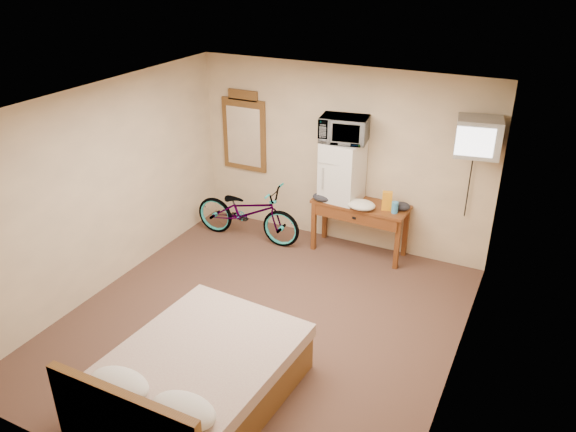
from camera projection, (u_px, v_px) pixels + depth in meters
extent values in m
plane|color=#493024|center=(261.00, 322.00, 6.38)|extent=(4.60, 4.60, 0.00)
plane|color=silver|center=(255.00, 106.00, 5.29)|extent=(4.60, 4.60, 0.00)
cube|color=tan|center=(340.00, 157.00, 7.69)|extent=(4.20, 0.04, 2.50)
cube|color=tan|center=(100.00, 354.00, 3.98)|extent=(4.20, 0.04, 2.50)
cube|color=tan|center=(104.00, 189.00, 6.68)|extent=(0.04, 4.60, 2.50)
cube|color=tan|center=(464.00, 271.00, 4.99)|extent=(0.04, 4.60, 2.50)
cube|color=beige|center=(333.00, 179.00, 7.86)|extent=(0.08, 0.01, 0.13)
cube|color=brown|center=(361.00, 204.00, 7.54)|extent=(1.30, 0.53, 0.04)
cube|color=brown|center=(314.00, 226.00, 7.78)|extent=(0.06, 0.06, 0.71)
cube|color=brown|center=(397.00, 245.00, 7.30)|extent=(0.06, 0.06, 0.71)
cube|color=brown|center=(325.00, 215.00, 8.10)|extent=(0.06, 0.06, 0.71)
cube|color=brown|center=(405.00, 232.00, 7.62)|extent=(0.06, 0.06, 0.71)
cube|color=brown|center=(355.00, 217.00, 7.40)|extent=(1.17, 0.08, 0.16)
cube|color=black|center=(354.00, 218.00, 7.39)|extent=(0.05, 0.02, 0.03)
cube|color=silver|center=(342.00, 171.00, 7.48)|extent=(0.54, 0.52, 0.81)
cube|color=#9A9A95|center=(336.00, 165.00, 7.21)|extent=(0.50, 0.01, 0.00)
cylinder|color=#9A9A95|center=(323.00, 178.00, 7.37)|extent=(0.02, 0.02, 0.29)
imported|color=silver|center=(344.00, 129.00, 7.23)|extent=(0.66, 0.50, 0.34)
cube|color=orange|center=(387.00, 201.00, 7.28)|extent=(0.14, 0.11, 0.25)
cylinder|color=#398AC2|center=(395.00, 207.00, 7.22)|extent=(0.09, 0.09, 0.15)
ellipsoid|color=beige|center=(361.00, 205.00, 7.33)|extent=(0.38, 0.29, 0.12)
ellipsoid|color=black|center=(322.00, 197.00, 7.57)|extent=(0.27, 0.21, 0.10)
ellipsoid|color=black|center=(402.00, 206.00, 7.32)|extent=(0.22, 0.18, 0.10)
cube|color=black|center=(481.00, 139.00, 6.73)|extent=(0.14, 0.02, 0.14)
cylinder|color=black|center=(480.00, 140.00, 6.70)|extent=(0.05, 0.30, 0.05)
cube|color=#9A9A95|center=(478.00, 137.00, 6.47)|extent=(0.57, 0.50, 0.44)
cube|color=white|center=(475.00, 142.00, 6.30)|extent=(0.42, 0.08, 0.34)
cube|color=black|center=(481.00, 132.00, 6.65)|extent=(0.31, 0.06, 0.27)
cube|color=brown|center=(244.00, 135.00, 8.22)|extent=(0.70, 0.04, 1.07)
cube|color=brown|center=(243.00, 95.00, 7.97)|extent=(0.47, 0.04, 0.15)
cube|color=white|center=(244.00, 137.00, 8.21)|extent=(0.55, 0.01, 0.87)
imported|color=black|center=(247.00, 212.00, 8.03)|extent=(1.65, 0.63, 0.85)
cube|color=brown|center=(199.00, 383.00, 5.21)|extent=(1.52, 1.95, 0.40)
cube|color=#C0B295|center=(198.00, 362.00, 5.11)|extent=(1.56, 2.00, 0.14)
cube|color=brown|center=(125.00, 426.00, 4.29)|extent=(1.40, 0.08, 0.70)
ellipsoid|color=beige|center=(119.00, 384.00, 4.66)|extent=(0.57, 0.35, 0.20)
ellipsoid|color=beige|center=(183.00, 411.00, 4.39)|extent=(0.57, 0.35, 0.20)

